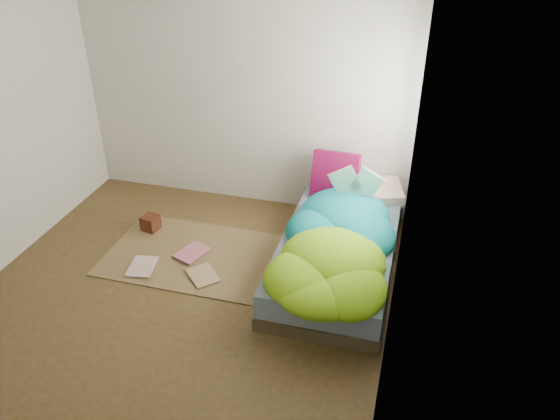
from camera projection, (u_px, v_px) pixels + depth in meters
The scene contains 12 objects.
ground at pixel (183, 294), 4.73m from camera, with size 3.50×3.50×0.00m, color #403018.
room_walls at pixel (164, 116), 3.89m from camera, with size 3.54×3.54×2.62m.
bed at pixel (338, 253), 4.96m from camera, with size 1.00×2.00×0.34m.
duvet at pixel (335, 235), 4.60m from camera, with size 0.96×1.84×0.34m, color #07696E, non-canonical shape.
rug at pixel (192, 255), 5.21m from camera, with size 1.60×1.10×0.01m, color brown.
pillow_floral at pixel (371, 192), 5.45m from camera, with size 0.59×0.37×0.13m, color silver.
pillow_magenta at pixel (335, 175), 5.41m from camera, with size 0.46×0.14×0.46m, color #54052F.
open_book at pixel (357, 173), 4.93m from camera, with size 0.41×0.09×0.25m, color #30892C, non-canonical shape.
wooden_box at pixel (151, 223), 5.55m from camera, with size 0.15×0.15×0.15m, color #3C1B0D.
floor_book_a at pixel (130, 266), 5.03m from camera, with size 0.23×0.32×0.02m, color silver.
floor_book_b at pixel (183, 249), 5.26m from camera, with size 0.23×0.31×0.03m, color #B6696E.
floor_book_c at pixel (191, 280), 4.86m from camera, with size 0.23×0.31×0.02m, color tan.
Camera 1 is at (1.79, -3.33, 3.05)m, focal length 35.00 mm.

